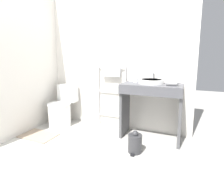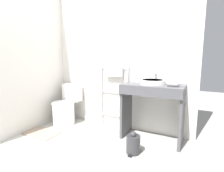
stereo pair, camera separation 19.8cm
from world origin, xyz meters
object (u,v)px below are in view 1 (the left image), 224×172
object	(u,v)px
towel_radiator	(111,83)
cup_near_wall	(131,79)
toilet	(62,109)
trash_bin	(135,143)
hair_dryer	(172,82)
sink_basin	(151,81)
cup_near_edge	(136,80)

from	to	relation	value
towel_radiator	cup_near_wall	bearing A→B (deg)	-8.51
toilet	cup_near_wall	distance (m)	1.40
trash_bin	hair_dryer	bearing A→B (deg)	49.48
towel_radiator	sink_basin	bearing A→B (deg)	-13.01
hair_dryer	cup_near_wall	bearing A→B (deg)	164.60
hair_dryer	cup_near_edge	bearing A→B (deg)	168.90
toilet	hair_dryer	world-z (taller)	hair_dryer
toilet	cup_near_edge	world-z (taller)	cup_near_edge
hair_dryer	toilet	bearing A→B (deg)	-178.65
towel_radiator	cup_near_wall	world-z (taller)	towel_radiator
hair_dryer	sink_basin	bearing A→B (deg)	167.33
toilet	trash_bin	bearing A→B (deg)	-15.30
toilet	cup_near_wall	bearing A→B (deg)	10.08
cup_near_edge	hair_dryer	size ratio (longest dim) A/B	0.45
toilet	hair_dryer	xyz separation A→B (m)	(1.89, 0.04, 0.59)
cup_near_edge	cup_near_wall	bearing A→B (deg)	142.83
sink_basin	hair_dryer	size ratio (longest dim) A/B	1.99
cup_near_edge	towel_radiator	bearing A→B (deg)	164.98
hair_dryer	trash_bin	xyz separation A→B (m)	(-0.39, -0.45, -0.76)
sink_basin	cup_near_wall	distance (m)	0.36
towel_radiator	cup_near_edge	distance (m)	0.49
sink_basin	cup_near_edge	size ratio (longest dim) A/B	4.42
cup_near_edge	trash_bin	distance (m)	0.95
cup_near_edge	trash_bin	bearing A→B (deg)	-73.85
hair_dryer	trash_bin	distance (m)	0.96
cup_near_edge	hair_dryer	distance (m)	0.56
cup_near_edge	toilet	bearing A→B (deg)	-173.48
towel_radiator	trash_bin	size ratio (longest dim) A/B	3.76
cup_near_wall	cup_near_edge	bearing A→B (deg)	-37.17
toilet	sink_basin	xyz separation A→B (m)	(1.59, 0.11, 0.58)
cup_near_wall	toilet	bearing A→B (deg)	-169.92
toilet	sink_basin	world-z (taller)	sink_basin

